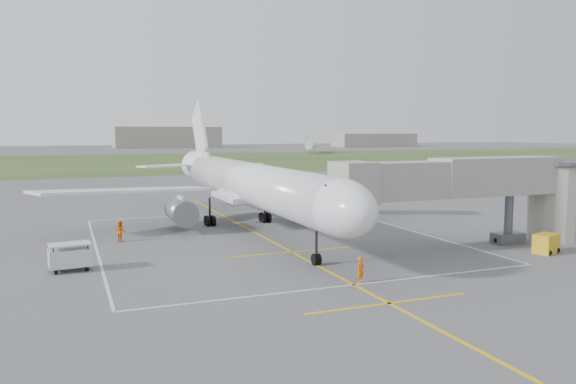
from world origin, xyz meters
name	(u,v)px	position (x,y,z in m)	size (l,w,h in m)	color
ground	(252,231)	(0.00, 0.00, 0.00)	(700.00, 700.00, 0.00)	#4F4F51
grass_strip	(121,162)	(0.00, 130.00, 0.01)	(700.00, 120.00, 0.02)	#2F4E22
apron_markings	(273,242)	(0.00, -5.82, 0.01)	(28.20, 60.00, 0.01)	#E7B40D
airliner	(249,184)	(0.00, 0.75, 4.39)	(38.93, 46.75, 13.52)	white
jet_bridge	(488,188)	(15.72, -13.50, 4.74)	(23.40, 5.00, 7.20)	gray
gpu_unit	(546,244)	(17.94, -17.55, 0.74)	(2.31, 1.93, 1.49)	gold
baggage_cart	(70,257)	(-15.98, -9.89, 0.95)	(2.82, 1.86, 1.86)	silver
ramp_worker_nose	(361,270)	(0.60, -19.73, 0.81)	(0.59, 0.39, 1.62)	#F86307
ramp_worker_wing	(121,231)	(-11.89, -0.62, 0.89)	(0.86, 0.67, 1.77)	orange
distant_hangars	(64,139)	(-16.15, 265.19, 5.17)	(345.00, 49.00, 12.00)	gray
distant_aircraft	(124,147)	(4.89, 169.24, 3.59)	(176.60, 39.73, 8.85)	white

